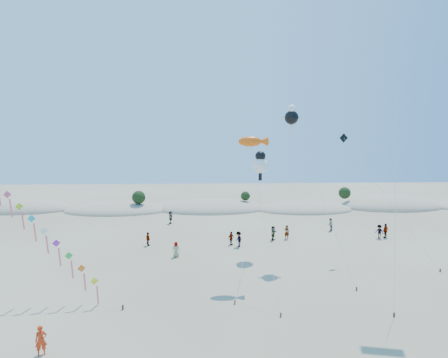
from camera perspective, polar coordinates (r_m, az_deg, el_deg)
dune_ridge at (r=64.82m, az=-1.07°, el=-4.53°), size 145.30×11.49×5.57m
fish_kite at (r=33.78m, az=4.51°, el=5.66°), size 2.68×9.29×12.63m
cartoon_kite_low at (r=40.39m, az=5.55°, el=2.36°), size 4.55×13.85×11.06m
cartoon_kite_high at (r=39.66m, az=10.26°, el=9.40°), size 4.58×10.46×15.86m
dark_kite at (r=41.14m, az=21.04°, el=1.14°), size 7.79×6.71×12.94m
flyer_foreground at (r=25.87m, az=-26.11°, el=-21.23°), size 0.76×0.65×1.76m
beachgoers at (r=47.21m, az=6.13°, el=-7.89°), size 30.00×16.23×1.81m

